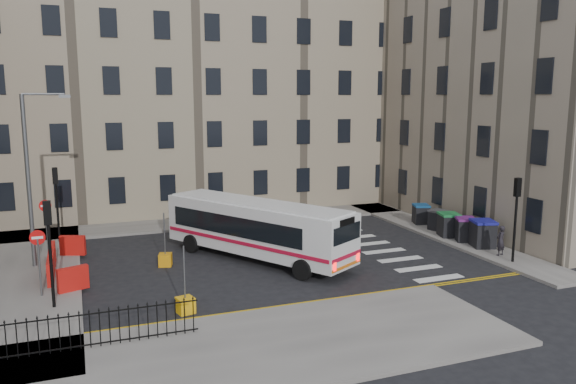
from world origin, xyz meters
TOP-DOWN VIEW (x-y plane):
  - ground at (0.00, 0.00)m, footprint 120.00×120.00m
  - pavement_north at (-6.00, 8.60)m, footprint 36.00×3.20m
  - pavement_east at (9.00, 4.00)m, footprint 2.40×26.00m
  - pavement_west at (-14.00, 1.00)m, footprint 6.00×22.00m
  - pavement_sw at (-7.00, -10.00)m, footprint 20.00×6.00m
  - terrace_north at (-7.00, 15.50)m, footprint 38.30×10.80m
  - corner_east at (19.00, 5.00)m, footprint 17.80×24.30m
  - traffic_light_east at (8.60, -5.50)m, footprint 0.28×0.22m
  - traffic_light_nw at (-12.00, 6.50)m, footprint 0.28×0.22m
  - traffic_light_sw at (-12.00, -4.00)m, footprint 0.28×0.22m
  - streetlamp at (-13.00, 2.00)m, footprint 0.50×0.22m
  - no_entry_north at (-12.50, 4.50)m, footprint 0.60×0.08m
  - no_entry_south at (-12.50, -2.50)m, footprint 0.60×0.08m
  - roadworks_barriers at (-11.84, 0.50)m, footprint 1.66×6.26m
  - iron_railings at (-11.25, -8.20)m, footprint 7.80×0.04m
  - bus at (-2.71, -0.25)m, footprint 7.42×10.21m
  - wheelie_bin_a at (9.08, -2.73)m, footprint 1.47×1.58m
  - wheelie_bin_b at (9.01, -1.38)m, footprint 1.43×1.50m
  - wheelie_bin_c at (8.80, -0.19)m, footprint 1.35×1.46m
  - wheelie_bin_d at (9.19, 1.23)m, footprint 1.24×1.34m
  - wheelie_bin_e at (9.21, 3.17)m, footprint 1.24×1.33m
  - pedestrian at (8.79, -4.41)m, footprint 0.63×0.49m
  - bollard_yellow at (-7.16, 0.27)m, footprint 0.74×0.74m
  - bollard_chevron at (-7.37, -6.00)m, footprint 0.72×0.72m

SIDE VIEW (x-z plane):
  - ground at x=0.00m, z-range 0.00..0.00m
  - pavement_north at x=-6.00m, z-range 0.00..0.15m
  - pavement_east at x=9.00m, z-range 0.00..0.15m
  - pavement_west at x=-14.00m, z-range 0.00..0.15m
  - pavement_sw at x=-7.00m, z-range 0.00..0.15m
  - bollard_yellow at x=-7.16m, z-range 0.00..0.60m
  - bollard_chevron at x=-7.37m, z-range 0.00..0.60m
  - roadworks_barriers at x=-11.84m, z-range 0.15..1.15m
  - iron_railings at x=-11.25m, z-range 0.15..1.35m
  - wheelie_bin_e at x=9.21m, z-range 0.16..1.35m
  - wheelie_bin_d at x=9.19m, z-range 0.16..1.36m
  - wheelie_bin_b at x=9.01m, z-range 0.16..1.46m
  - wheelie_bin_c at x=8.80m, z-range 0.16..1.49m
  - wheelie_bin_a at x=9.08m, z-range 0.16..1.59m
  - pedestrian at x=8.79m, z-range 0.15..1.68m
  - bus at x=-2.71m, z-range 0.22..3.08m
  - no_entry_north at x=-12.50m, z-range 0.58..3.58m
  - no_entry_south at x=-12.50m, z-range 0.58..3.58m
  - traffic_light_east at x=8.60m, z-range 0.82..4.92m
  - traffic_light_nw at x=-12.00m, z-range 0.82..4.92m
  - traffic_light_sw at x=-12.00m, z-range 0.82..4.92m
  - streetlamp at x=-13.00m, z-range 0.27..8.41m
  - terrace_north at x=-7.00m, z-range 0.02..17.22m
  - corner_east at x=19.00m, z-range 0.02..19.22m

